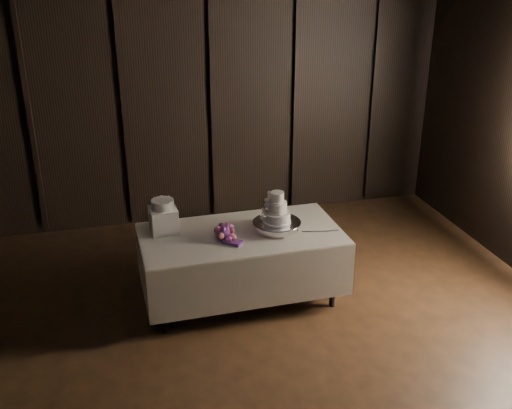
# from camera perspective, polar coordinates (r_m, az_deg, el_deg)

# --- Properties ---
(room) EXTENTS (6.08, 7.08, 3.08)m
(room) POSITION_cam_1_polar(r_m,az_deg,el_deg) (4.48, 3.97, -1.20)
(room) COLOR black
(room) RESTS_ON ground
(display_table) EXTENTS (2.01, 1.08, 0.76)m
(display_table) POSITION_cam_1_polar(r_m,az_deg,el_deg) (6.08, -1.38, -5.63)
(display_table) COLOR #F0E5CF
(display_table) RESTS_ON ground
(cake_stand) EXTENTS (0.56, 0.56, 0.09)m
(cake_stand) POSITION_cam_1_polar(r_m,az_deg,el_deg) (5.97, 1.99, -2.05)
(cake_stand) COLOR silver
(cake_stand) RESTS_ON display_table
(wedding_cake) EXTENTS (0.30, 0.27, 0.32)m
(wedding_cake) POSITION_cam_1_polar(r_m,az_deg,el_deg) (5.88, 1.83, -0.62)
(wedding_cake) COLOR white
(wedding_cake) RESTS_ON cake_stand
(bouquet) EXTENTS (0.48, 0.49, 0.19)m
(bouquet) POSITION_cam_1_polar(r_m,az_deg,el_deg) (5.79, -2.99, -2.70)
(bouquet) COLOR #C15674
(bouquet) RESTS_ON display_table
(box_pedestal) EXTENTS (0.28, 0.28, 0.25)m
(box_pedestal) POSITION_cam_1_polar(r_m,az_deg,el_deg) (5.97, -8.79, -1.47)
(box_pedestal) COLOR white
(box_pedestal) RESTS_ON display_table
(small_cake) EXTENTS (0.25, 0.25, 0.09)m
(small_cake) POSITION_cam_1_polar(r_m,az_deg,el_deg) (5.90, -8.89, 0.03)
(small_cake) COLOR white
(small_cake) RESTS_ON box_pedestal
(cake_knife) EXTENTS (0.37, 0.10, 0.01)m
(cake_knife) POSITION_cam_1_polar(r_m,az_deg,el_deg) (5.97, 5.70, -2.58)
(cake_knife) COLOR silver
(cake_knife) RESTS_ON display_table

